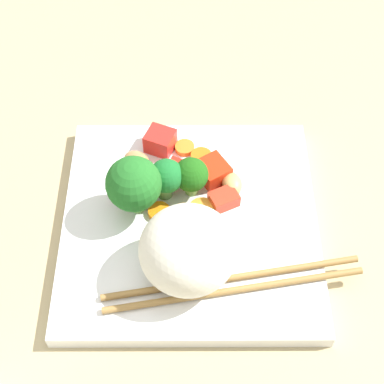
{
  "coord_description": "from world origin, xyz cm",
  "views": [
    {
      "loc": [
        -1.16,
        33.46,
        51.99
      ],
      "look_at": [
        -0.13,
        -1.98,
        3.65
      ],
      "focal_mm": 55.71,
      "sensor_mm": 36.0,
      "label": 1
    }
  ],
  "objects_px": {
    "rice_mound": "(188,250)",
    "broccoli_floret_2": "(166,177)",
    "square_plate": "(190,224)",
    "carrot_slice_0": "(202,210)",
    "chopstick_pair": "(233,284)"
  },
  "relations": [
    {
      "from": "broccoli_floret_2",
      "to": "carrot_slice_0",
      "type": "xyz_separation_m",
      "value": [
        -0.04,
        0.02,
        -0.03
      ]
    },
    {
      "from": "rice_mound",
      "to": "chopstick_pair",
      "type": "height_order",
      "value": "rice_mound"
    },
    {
      "from": "rice_mound",
      "to": "square_plate",
      "type": "bearing_deg",
      "value": -89.97
    },
    {
      "from": "square_plate",
      "to": "broccoli_floret_2",
      "type": "distance_m",
      "value": 0.05
    },
    {
      "from": "square_plate",
      "to": "chopstick_pair",
      "type": "height_order",
      "value": "chopstick_pair"
    },
    {
      "from": "square_plate",
      "to": "broccoli_floret_2",
      "type": "xyz_separation_m",
      "value": [
        0.02,
        -0.03,
        0.04
      ]
    },
    {
      "from": "square_plate",
      "to": "carrot_slice_0",
      "type": "bearing_deg",
      "value": -138.93
    },
    {
      "from": "rice_mound",
      "to": "broccoli_floret_2",
      "type": "relative_size",
      "value": 1.81
    },
    {
      "from": "square_plate",
      "to": "carrot_slice_0",
      "type": "height_order",
      "value": "carrot_slice_0"
    },
    {
      "from": "rice_mound",
      "to": "chopstick_pair",
      "type": "distance_m",
      "value": 0.06
    },
    {
      "from": "rice_mound",
      "to": "carrot_slice_0",
      "type": "xyz_separation_m",
      "value": [
        -0.01,
        -0.07,
        -0.03
      ]
    },
    {
      "from": "rice_mound",
      "to": "broccoli_floret_2",
      "type": "xyz_separation_m",
      "value": [
        0.02,
        -0.09,
        -0.01
      ]
    },
    {
      "from": "chopstick_pair",
      "to": "carrot_slice_0",
      "type": "bearing_deg",
      "value": 98.86
    },
    {
      "from": "square_plate",
      "to": "carrot_slice_0",
      "type": "xyz_separation_m",
      "value": [
        -0.01,
        -0.01,
        0.01
      ]
    },
    {
      "from": "rice_mound",
      "to": "broccoli_floret_2",
      "type": "bearing_deg",
      "value": -74.28
    }
  ]
}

